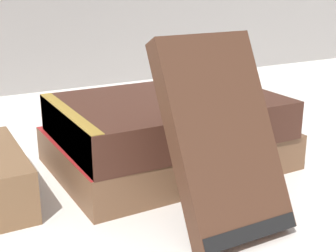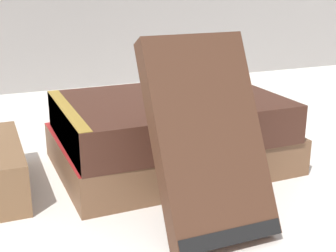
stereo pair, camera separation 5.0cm
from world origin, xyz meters
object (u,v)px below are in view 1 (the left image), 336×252
object	(u,v)px
book_leaning_front	(223,143)
pocket_watch	(221,95)
book_flat_bottom	(164,149)
book_flat_top	(164,117)

from	to	relation	value
book_leaning_front	pocket_watch	size ratio (longest dim) A/B	2.81
book_flat_bottom	pocket_watch	size ratio (longest dim) A/B	4.40
book_flat_top	pocket_watch	distance (m)	0.06
book_flat_bottom	book_leaning_front	xyz separation A→B (m)	(-0.02, -0.14, 0.05)
book_flat_bottom	book_flat_top	xyz separation A→B (m)	(-0.00, -0.01, 0.04)
book_flat_bottom	pocket_watch	world-z (taller)	pocket_watch
book_flat_bottom	book_leaning_front	bearing A→B (deg)	-99.42
book_flat_top	book_flat_bottom	bearing A→B (deg)	61.27
book_leaning_front	pocket_watch	xyz separation A→B (m)	(0.07, 0.11, 0.01)
book_flat_top	book_leaning_front	xyz separation A→B (m)	(-0.02, -0.13, 0.02)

